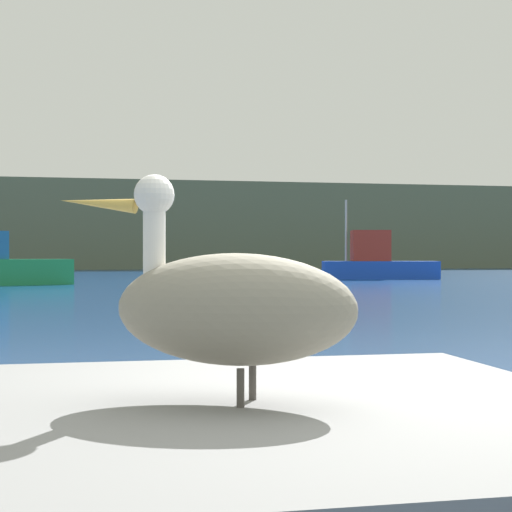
# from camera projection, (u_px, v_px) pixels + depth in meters

# --- Properties ---
(hillside_backdrop) EXTENTS (140.00, 11.14, 8.27)m
(hillside_backdrop) POSITION_uv_depth(u_px,v_px,m) (105.00, 226.00, 78.33)
(hillside_backdrop) COLOR #5B664C
(hillside_backdrop) RESTS_ON ground
(pier_dock) EXTENTS (2.97, 2.67, 0.70)m
(pier_dock) POSITION_uv_depth(u_px,v_px,m) (235.00, 492.00, 3.14)
(pier_dock) COLOR gray
(pier_dock) RESTS_ON ground
(pelican) EXTENTS (1.22, 0.86, 0.90)m
(pelican) POSITION_uv_depth(u_px,v_px,m) (231.00, 305.00, 3.14)
(pelican) COLOR gray
(pelican) RESTS_ON pier_dock
(fishing_boat_blue) EXTENTS (6.47, 2.92, 4.34)m
(fishing_boat_blue) POSITION_uv_depth(u_px,v_px,m) (377.00, 262.00, 44.15)
(fishing_boat_blue) COLOR blue
(fishing_boat_blue) RESTS_ON ground
(fishing_boat_green) EXTENTS (5.50, 3.56, 4.87)m
(fishing_boat_green) POSITION_uv_depth(u_px,v_px,m) (4.00, 266.00, 34.67)
(fishing_boat_green) COLOR #1E8C4C
(fishing_boat_green) RESTS_ON ground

